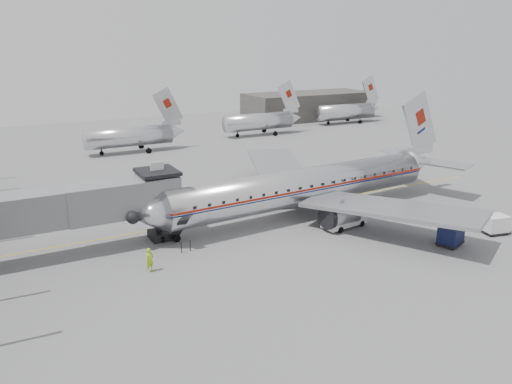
{
  "coord_description": "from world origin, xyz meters",
  "views": [
    {
      "loc": [
        -21.54,
        -37.98,
        17.22
      ],
      "look_at": [
        0.49,
        3.11,
        3.2
      ],
      "focal_mm": 35.0,
      "sensor_mm": 36.0,
      "label": 1
    }
  ],
  "objects_px": {
    "baggage_cart_white": "(495,224)",
    "ramp_worker": "(150,260)",
    "airliner": "(310,186)",
    "baggage_cart_navy": "(451,235)",
    "service_van": "(345,216)"
  },
  "relations": [
    {
      "from": "ramp_worker",
      "to": "airliner",
      "type": "bearing_deg",
      "value": -6.13
    },
    {
      "from": "service_van",
      "to": "baggage_cart_white",
      "type": "height_order",
      "value": "service_van"
    },
    {
      "from": "service_van",
      "to": "ramp_worker",
      "type": "bearing_deg",
      "value": 174.49
    },
    {
      "from": "baggage_cart_navy",
      "to": "baggage_cart_white",
      "type": "bearing_deg",
      "value": -19.0
    },
    {
      "from": "service_van",
      "to": "airliner",
      "type": "bearing_deg",
      "value": 91.09
    },
    {
      "from": "baggage_cart_white",
      "to": "ramp_worker",
      "type": "height_order",
      "value": "ramp_worker"
    },
    {
      "from": "baggage_cart_navy",
      "to": "ramp_worker",
      "type": "relative_size",
      "value": 1.41
    },
    {
      "from": "ramp_worker",
      "to": "baggage_cart_navy",
      "type": "bearing_deg",
      "value": -39.45
    },
    {
      "from": "airliner",
      "to": "ramp_worker",
      "type": "relative_size",
      "value": 19.48
    },
    {
      "from": "baggage_cart_navy",
      "to": "ramp_worker",
      "type": "height_order",
      "value": "ramp_worker"
    },
    {
      "from": "airliner",
      "to": "baggage_cart_white",
      "type": "xyz_separation_m",
      "value": [
        12.14,
        -13.05,
        -2.09
      ]
    },
    {
      "from": "airliner",
      "to": "baggage_cart_navy",
      "type": "bearing_deg",
      "value": -68.16
    },
    {
      "from": "baggage_cart_white",
      "to": "ramp_worker",
      "type": "bearing_deg",
      "value": 179.42
    },
    {
      "from": "baggage_cart_white",
      "to": "ramp_worker",
      "type": "relative_size",
      "value": 1.31
    },
    {
      "from": "service_van",
      "to": "baggage_cart_navy",
      "type": "bearing_deg",
      "value": -63.23
    }
  ]
}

